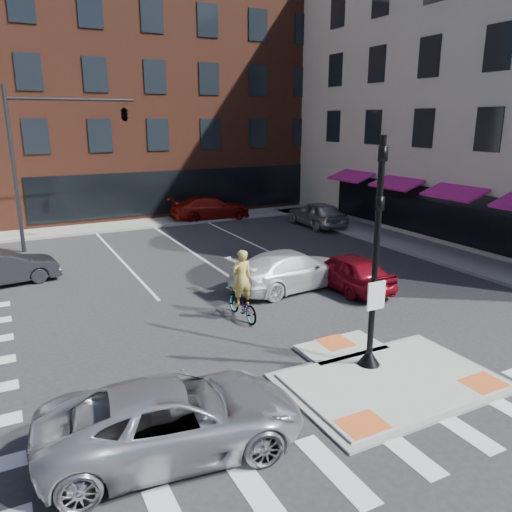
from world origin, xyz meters
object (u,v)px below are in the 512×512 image
red_sedan (347,271)px  white_pickup (292,270)px  silver_suv (174,418)px  bg_car_silver (317,214)px  bg_car_red (210,208)px  cyclist (242,296)px  bg_car_dark (3,268)px

red_sedan → white_pickup: size_ratio=0.82×
red_sedan → white_pickup: bearing=-30.6°
silver_suv → red_sedan: silver_suv is taller
silver_suv → bg_car_silver: size_ratio=1.13×
bg_car_silver → white_pickup: bearing=52.6°
bg_car_red → cyclist: 17.30m
red_sedan → cyclist: cyclist is taller
silver_suv → red_sedan: size_ratio=1.24×
silver_suv → white_pickup: (7.30, 7.50, 0.03)m
bg_car_dark → bg_car_silver: bearing=-85.4°
white_pickup → bg_car_red: 14.71m
white_pickup → bg_car_silver: (7.51, 9.36, 0.03)m
bg_car_dark → bg_car_silver: bg_car_silver is taller
red_sedan → white_pickup: 2.16m
bg_car_dark → bg_car_red: 15.35m
bg_car_dark → bg_car_silver: 17.98m
red_sedan → bg_car_silver: bearing=-121.4°
red_sedan → bg_car_silver: (5.60, 10.36, 0.07)m
white_pickup → bg_car_dark: size_ratio=1.24×
bg_car_red → cyclist: bearing=162.9°
red_sedan → bg_car_dark: bearing=-32.1°
red_sedan → bg_car_red: 15.51m
red_sedan → cyclist: (-5.00, -0.88, 0.07)m
bg_car_dark → bg_car_silver: (17.60, 3.67, 0.10)m
bg_car_silver → cyclist: 15.45m
silver_suv → bg_car_red: size_ratio=0.99×
silver_suv → cyclist: bearing=-29.7°
bg_car_red → bg_car_dark: bearing=126.7°
cyclist → red_sedan: bearing=-171.7°
bg_car_dark → bg_car_red: bearing=-62.1°
red_sedan → bg_car_red: size_ratio=0.80×
red_sedan → bg_car_dark: (-12.00, 6.69, -0.03)m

